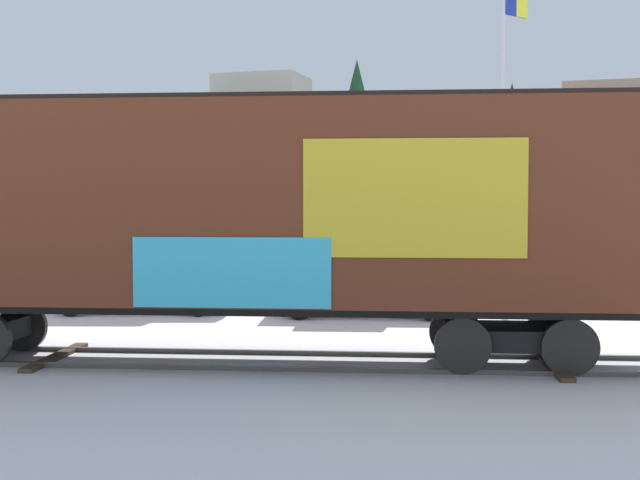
% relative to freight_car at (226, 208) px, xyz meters
% --- Properties ---
extents(ground_plane, '(260.00, 260.00, 0.00)m').
position_rel_freight_car_xyz_m(ground_plane, '(0.78, 0.00, -2.68)').
color(ground_plane, silver).
extents(track, '(60.01, 3.98, 0.08)m').
position_rel_freight_car_xyz_m(track, '(-0.11, -0.00, -2.64)').
color(track, '#4C4742').
rests_on(track, ground_plane).
extents(freight_car, '(15.51, 3.49, 4.65)m').
position_rel_freight_car_xyz_m(freight_car, '(0.00, 0.00, 0.00)').
color(freight_car, '#5B2B19').
rests_on(freight_car, ground_plane).
extents(flagpole, '(0.98, 0.92, 9.98)m').
position_rel_freight_car_xyz_m(flagpole, '(6.21, 14.06, 3.32)').
color(flagpole, silver).
rests_on(flagpole, ground_plane).
extents(hillside, '(142.10, 32.80, 13.44)m').
position_rel_freight_car_xyz_m(hillside, '(0.77, 55.62, 1.77)').
color(hillside, silver).
rests_on(hillside, ground_plane).
extents(parked_car_white, '(4.76, 2.32, 1.55)m').
position_rel_freight_car_xyz_m(parked_car_white, '(-3.72, 6.06, -1.88)').
color(parked_car_white, silver).
rests_on(parked_car_white, ground_plane).
extents(parked_car_silver, '(4.66, 2.06, 1.64)m').
position_rel_freight_car_xyz_m(parked_car_silver, '(1.95, 6.04, -1.88)').
color(parked_car_silver, '#B7BABF').
rests_on(parked_car_silver, ground_plane).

